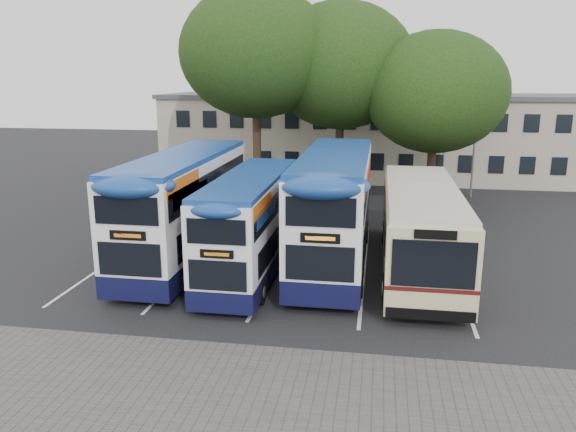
% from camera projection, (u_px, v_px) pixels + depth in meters
% --- Properties ---
extents(ground, '(120.00, 120.00, 0.00)m').
position_uv_depth(ground, '(367.00, 324.00, 17.56)').
color(ground, black).
rests_on(ground, ground).
extents(paving_strip, '(40.00, 6.00, 0.01)m').
position_uv_depth(paving_strip, '(275.00, 409.00, 13.08)').
color(paving_strip, '#595654').
rests_on(paving_strip, ground).
extents(bay_lines, '(14.12, 11.00, 0.01)m').
position_uv_depth(bay_lines, '(278.00, 266.00, 22.93)').
color(bay_lines, silver).
rests_on(bay_lines, ground).
extents(depot_building, '(32.40, 8.40, 6.20)m').
position_uv_depth(depot_building, '(378.00, 135.00, 42.63)').
color(depot_building, '#AB9F8A').
rests_on(depot_building, ground).
extents(lamp_post, '(0.25, 1.05, 9.06)m').
position_uv_depth(lamp_post, '(477.00, 117.00, 34.50)').
color(lamp_post, gray).
rests_on(lamp_post, ground).
extents(tree_left, '(8.86, 8.86, 12.61)m').
position_uv_depth(tree_left, '(256.00, 53.00, 32.37)').
color(tree_left, black).
rests_on(tree_left, ground).
extents(tree_mid, '(8.85, 8.85, 11.89)m').
position_uv_depth(tree_mid, '(341.00, 66.00, 33.51)').
color(tree_mid, black).
rests_on(tree_mid, ground).
extents(tree_right, '(7.98, 7.98, 10.04)m').
position_uv_depth(tree_right, '(436.00, 92.00, 31.40)').
color(tree_right, black).
rests_on(tree_right, ground).
extents(bus_dd_left, '(2.60, 10.72, 4.47)m').
position_uv_depth(bus_dd_left, '(185.00, 203.00, 23.13)').
color(bus_dd_left, '#0E1036').
rests_on(bus_dd_left, ground).
extents(bus_dd_mid, '(2.26, 9.32, 3.88)m').
position_uv_depth(bus_dd_mid, '(251.00, 220.00, 21.68)').
color(bus_dd_mid, '#0E1036').
rests_on(bus_dd_mid, ground).
extents(bus_dd_right, '(2.66, 10.97, 4.57)m').
position_uv_depth(bus_dd_right, '(335.00, 203.00, 22.73)').
color(bus_dd_right, '#0E1036').
rests_on(bus_dd_right, ground).
extents(bus_single, '(2.86, 11.23, 3.35)m').
position_uv_depth(bus_single, '(421.00, 223.00, 22.12)').
color(bus_single, beige).
rests_on(bus_single, ground).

